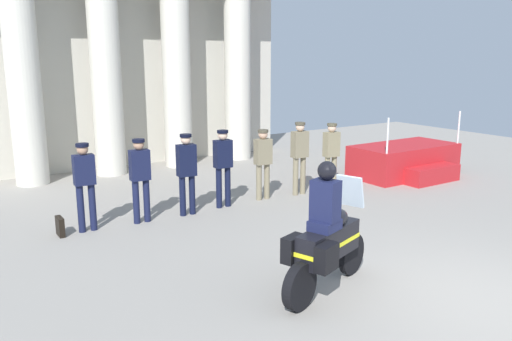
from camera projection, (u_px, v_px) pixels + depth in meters
The scene contains 12 objects.
ground_plane at pixel (474, 301), 7.15m from camera, with size 28.00×28.00×0.00m, color gray.
colonnade_backdrop at pixel (135, 52), 14.95m from camera, with size 9.99×1.67×6.35m.
reviewing_stand at pixel (406, 161), 14.39m from camera, with size 2.98×1.98×1.77m.
officer_in_row_0 at pixel (85, 180), 9.76m from camera, with size 0.39×0.24×1.69m.
officer_in_row_1 at pixel (140, 174), 10.28m from camera, with size 0.39×0.24×1.69m.
officer_in_row_2 at pixel (187, 168), 10.77m from camera, with size 0.39×0.24×1.71m.
officer_in_row_3 at pixel (223, 162), 11.33m from camera, with size 0.39×0.24×1.71m.
officer_in_row_4 at pixel (263, 159), 11.96m from camera, with size 0.39×0.24×1.63m.
officer_in_row_5 at pixel (300, 152), 12.36m from camera, with size 0.39×0.24×1.74m.
officer_in_row_6 at pixel (331, 151), 12.90m from camera, with size 0.39×0.24×1.65m.
motorcycle_with_rider at pixel (326, 239), 7.25m from camera, with size 2.02×0.96×1.90m.
briefcase_on_ground at pixel (60, 226), 9.68m from camera, with size 0.10×0.32×0.36m, color black.
Camera 1 is at (-6.11, -3.86, 3.30)m, focal length 36.72 mm.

